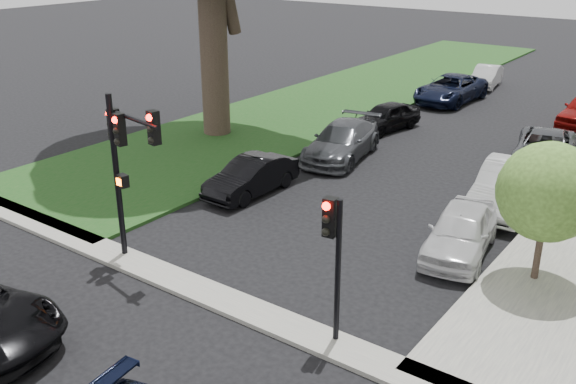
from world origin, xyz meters
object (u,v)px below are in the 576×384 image
Objects in this scene: traffic_signal_secondary at (334,244)px; car_parked_9 at (486,77)px; car_parked_6 at (342,141)px; car_parked_7 at (386,117)px; car_parked_5 at (251,176)px; car_parked_0 at (461,231)px; car_parked_2 at (545,149)px; car_parked_1 at (507,186)px; small_tree_a at (548,192)px; traffic_signal_main at (124,150)px; car_parked_8 at (451,89)px.

traffic_signal_secondary is 0.91× the size of car_parked_9.
car_parked_6 is 1.31× the size of car_parked_7.
car_parked_5 is at bearing 140.31° from traffic_signal_secondary.
car_parked_0 is 0.82× the size of car_parked_6.
car_parked_0 is 0.85× the size of car_parked_2.
car_parked_0 is at bearing -47.04° from car_parked_6.
car_parked_7 is at bearing -100.69° from car_parked_9.
traffic_signal_secondary is 15.49m from car_parked_2.
car_parked_5 is 1.02× the size of car_parked_9.
car_parked_1 reaches higher than car_parked_7.
traffic_signal_secondary is (-2.93, -5.52, -0.12)m from small_tree_a.
traffic_signal_main is 6.52m from car_parked_5.
traffic_signal_secondary is 17.70m from car_parked_7.
car_parked_5 is (-10.13, 0.46, -1.93)m from small_tree_a.
car_parked_2 reaches higher than car_parked_7.
car_parked_8 is (-9.88, 17.67, -1.84)m from small_tree_a.
car_parked_9 is at bearing 107.42° from car_parked_2.
car_parked_8 is at bearing 80.57° from car_parked_6.
car_parked_0 is at bearing 83.62° from traffic_signal_secondary.
car_parked_8 is (-6.94, 23.19, -1.72)m from traffic_signal_secondary.
car_parked_8 reaches higher than car_parked_6.
traffic_signal_main is 12.62m from car_parked_1.
car_parked_0 is at bearing -63.93° from car_parked_8.
car_parked_8 reaches higher than car_parked_9.
car_parked_7 reaches higher than car_parked_5.
traffic_signal_secondary is at bearing -54.79° from car_parked_7.
car_parked_0 reaches higher than car_parked_2.
car_parked_7 is (-0.49, 16.04, -2.64)m from traffic_signal_main.
car_parked_6 is at bearing 85.17° from car_parked_5.
car_parked_5 is at bearing -99.73° from car_parked_9.
car_parked_0 is at bearing -41.26° from car_parked_7.
traffic_signal_secondary reaches higher than car_parked_6.
small_tree_a is at bearing 62.00° from traffic_signal_secondary.
car_parked_9 is (-0.02, 28.11, -2.66)m from traffic_signal_main.
traffic_signal_secondary is at bearing -0.33° from traffic_signal_main.
car_parked_1 is 9.86m from car_parked_7.
car_parked_5 is 0.74× the size of car_parked_8.
car_parked_2 is 8.15m from car_parked_6.
traffic_signal_main is at bearing -98.42° from car_parked_9.
traffic_signal_main is at bearing -100.77° from car_parked_6.
small_tree_a is at bearing -68.59° from car_parked_1.
car_parked_5 is at bearing -78.95° from car_parked_7.
car_parked_2 is (0.37, 15.38, -1.78)m from traffic_signal_secondary.
car_parked_2 is at bearing 88.64° from traffic_signal_secondary.
car_parked_6 is (0.01, 11.25, -2.57)m from traffic_signal_main.
small_tree_a is 5.39m from car_parked_1.
car_parked_2 is at bearing 51.97° from car_parked_5.
traffic_signal_main reaches higher than car_parked_7.
small_tree_a reaches higher than car_parked_5.
car_parked_2 is 14.60m from car_parked_9.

